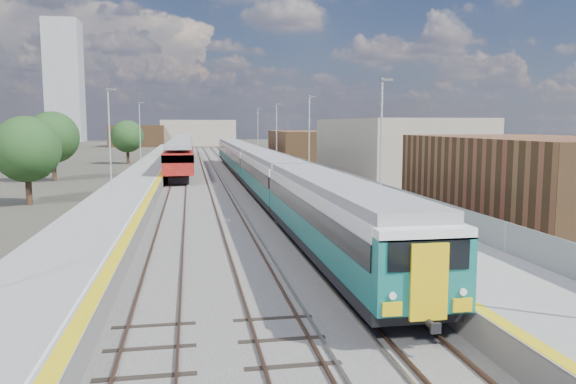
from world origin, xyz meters
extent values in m
plane|color=#47443A|center=(0.00, 50.00, 0.00)|extent=(320.00, 320.00, 0.00)
cube|color=#565451|center=(-2.25, 52.50, 0.03)|extent=(10.50, 155.00, 0.06)
cube|color=#4C3323|center=(0.78, 55.00, 0.11)|extent=(0.07, 160.00, 0.14)
cube|color=#4C3323|center=(2.22, 55.00, 0.11)|extent=(0.07, 160.00, 0.14)
cube|color=#4C3323|center=(-2.72, 55.00, 0.11)|extent=(0.07, 160.00, 0.14)
cube|color=#4C3323|center=(-1.28, 55.00, 0.11)|extent=(0.07, 160.00, 0.14)
cube|color=#4C3323|center=(-6.22, 55.00, 0.11)|extent=(0.07, 160.00, 0.14)
cube|color=#4C3323|center=(-4.78, 55.00, 0.11)|extent=(0.07, 160.00, 0.14)
cube|color=gray|center=(0.45, 55.00, 0.10)|extent=(0.08, 160.00, 0.10)
cube|color=gray|center=(-0.95, 55.00, 0.10)|extent=(0.08, 160.00, 0.10)
cube|color=slate|center=(5.25, 52.50, 0.50)|extent=(4.70, 155.00, 1.00)
cube|color=gray|center=(5.25, 52.50, 1.00)|extent=(4.70, 155.00, 0.03)
cube|color=gold|center=(3.15, 52.50, 1.02)|extent=(0.40, 155.00, 0.01)
cube|color=gray|center=(7.45, 52.50, 1.60)|extent=(0.06, 155.00, 1.20)
cylinder|color=#9EA0A3|center=(6.60, 22.00, 4.77)|extent=(0.12, 0.12, 7.50)
cube|color=#4C4C4F|center=(6.85, 22.00, 8.42)|extent=(0.70, 0.18, 0.14)
cylinder|color=#9EA0A3|center=(6.60, 42.00, 4.77)|extent=(0.12, 0.12, 7.50)
cube|color=#4C4C4F|center=(6.85, 42.00, 8.42)|extent=(0.70, 0.18, 0.14)
cylinder|color=#9EA0A3|center=(6.60, 62.00, 4.77)|extent=(0.12, 0.12, 7.50)
cube|color=#4C4C4F|center=(6.85, 62.00, 8.42)|extent=(0.70, 0.18, 0.14)
cylinder|color=#9EA0A3|center=(6.60, 82.00, 4.77)|extent=(0.12, 0.12, 7.50)
cube|color=#4C4C4F|center=(6.85, 82.00, 8.42)|extent=(0.70, 0.18, 0.14)
cube|color=slate|center=(-9.05, 52.50, 0.50)|extent=(4.30, 155.00, 1.00)
cube|color=gray|center=(-9.05, 52.50, 1.00)|extent=(4.30, 155.00, 0.03)
cube|color=gold|center=(-7.15, 52.50, 1.02)|extent=(0.45, 155.00, 0.01)
cube|color=silver|center=(-7.50, 52.50, 1.03)|extent=(0.08, 155.00, 0.01)
cylinder|color=#9EA0A3|center=(-10.20, 34.00, 4.77)|extent=(0.12, 0.12, 7.50)
cube|color=#4C4C4F|center=(-9.95, 34.00, 8.42)|extent=(0.70, 0.18, 0.14)
cylinder|color=#9EA0A3|center=(-10.20, 60.00, 4.77)|extent=(0.12, 0.12, 7.50)
cube|color=#4C4C4F|center=(-9.95, 60.00, 8.42)|extent=(0.70, 0.18, 0.14)
cube|color=brown|center=(14.00, 18.00, 2.60)|extent=(9.00, 16.00, 5.20)
cube|color=gray|center=(16.00, 45.00, 3.20)|extent=(11.00, 22.00, 6.40)
cube|color=brown|center=(13.00, 78.00, 2.40)|extent=(8.00, 18.00, 4.80)
cube|color=gray|center=(-2.00, 150.00, 3.50)|extent=(20.00, 14.00, 7.00)
cube|color=brown|center=(-18.00, 145.00, 2.80)|extent=(14.00, 12.00, 5.60)
cube|color=gray|center=(-45.00, 190.00, 20.00)|extent=(11.00, 11.00, 40.00)
cube|color=black|center=(1.50, 13.46, 0.83)|extent=(2.57, 18.45, 0.44)
cube|color=#115955|center=(1.50, 13.46, 1.59)|extent=(2.67, 18.45, 1.08)
cube|color=black|center=(1.50, 13.46, 2.44)|extent=(2.72, 18.45, 0.74)
cube|color=silver|center=(1.50, 13.46, 3.03)|extent=(2.67, 18.45, 0.45)
cube|color=gray|center=(1.50, 13.46, 3.42)|extent=(2.36, 18.45, 0.38)
cube|color=black|center=(1.50, 32.40, 0.83)|extent=(2.57, 18.45, 0.44)
cube|color=#115955|center=(1.50, 32.40, 1.59)|extent=(2.67, 18.45, 1.08)
cube|color=black|center=(1.50, 32.40, 2.44)|extent=(2.72, 18.45, 0.74)
cube|color=silver|center=(1.50, 32.40, 3.03)|extent=(2.67, 18.45, 0.45)
cube|color=gray|center=(1.50, 32.40, 3.42)|extent=(2.36, 18.45, 0.38)
cube|color=black|center=(1.50, 51.35, 0.83)|extent=(2.57, 18.45, 0.44)
cube|color=#115955|center=(1.50, 51.35, 1.59)|extent=(2.67, 18.45, 1.08)
cube|color=black|center=(1.50, 51.35, 2.44)|extent=(2.72, 18.45, 0.74)
cube|color=silver|center=(1.50, 51.35, 3.03)|extent=(2.67, 18.45, 0.45)
cube|color=gray|center=(1.50, 51.35, 3.42)|extent=(2.36, 18.45, 0.38)
cube|color=black|center=(1.50, 70.30, 0.83)|extent=(2.57, 18.45, 0.44)
cube|color=#115955|center=(1.50, 70.30, 1.59)|extent=(2.67, 18.45, 1.08)
cube|color=black|center=(1.50, 70.30, 2.44)|extent=(2.72, 18.45, 0.74)
cube|color=silver|center=(1.50, 70.30, 3.03)|extent=(2.67, 18.45, 0.45)
cube|color=gray|center=(1.50, 70.30, 3.42)|extent=(2.36, 18.45, 0.38)
cube|color=#115955|center=(1.50, 4.00, 2.03)|extent=(2.65, 0.57, 1.99)
cube|color=black|center=(1.50, 3.70, 2.60)|extent=(2.18, 0.06, 0.76)
cube|color=gold|center=(1.50, 3.65, 1.94)|extent=(0.99, 0.09, 1.99)
cube|color=black|center=(-5.50, 53.45, 0.49)|extent=(1.99, 16.90, 0.69)
cube|color=maroon|center=(-5.50, 53.45, 2.15)|extent=(2.93, 19.88, 2.09)
cube|color=black|center=(-5.50, 53.45, 2.67)|extent=(2.99, 19.88, 0.73)
cube|color=gray|center=(-5.50, 53.45, 3.72)|extent=(2.62, 19.88, 0.42)
cube|color=black|center=(-5.50, 73.84, 0.49)|extent=(1.99, 16.90, 0.69)
cube|color=maroon|center=(-5.50, 73.84, 2.15)|extent=(2.93, 19.88, 2.09)
cube|color=black|center=(-5.50, 73.84, 2.67)|extent=(2.99, 19.88, 0.73)
cube|color=gray|center=(-5.50, 73.84, 3.72)|extent=(2.62, 19.88, 0.42)
cube|color=black|center=(-5.50, 94.22, 0.49)|extent=(1.99, 16.90, 0.69)
cube|color=maroon|center=(-5.50, 94.22, 2.15)|extent=(2.93, 19.88, 2.09)
cube|color=black|center=(-5.50, 94.22, 2.67)|extent=(2.99, 19.88, 0.73)
cube|color=gray|center=(-5.50, 94.22, 3.72)|extent=(2.62, 19.88, 0.42)
cylinder|color=#382619|center=(-16.02, 34.02, 1.13)|extent=(0.44, 0.44, 2.27)
sphere|color=#163A17|center=(-16.02, 34.02, 4.09)|extent=(4.79, 4.79, 4.79)
cylinder|color=#382619|center=(-18.25, 51.91, 1.26)|extent=(0.44, 0.44, 2.52)
sphere|color=#163A17|center=(-18.25, 51.91, 4.54)|extent=(5.31, 5.31, 5.31)
cylinder|color=#382619|center=(-13.50, 77.20, 1.13)|extent=(0.44, 0.44, 2.26)
sphere|color=#163A17|center=(-13.50, 77.20, 4.08)|extent=(4.77, 4.77, 4.77)
cylinder|color=#382619|center=(23.84, 65.67, 1.12)|extent=(0.44, 0.44, 2.24)
sphere|color=#163A17|center=(23.84, 65.67, 4.05)|extent=(4.74, 4.74, 4.74)
camera|label=1|loc=(-4.36, -9.26, 5.89)|focal=35.00mm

